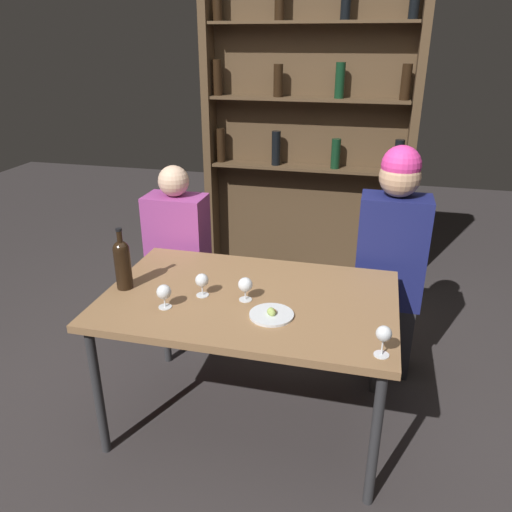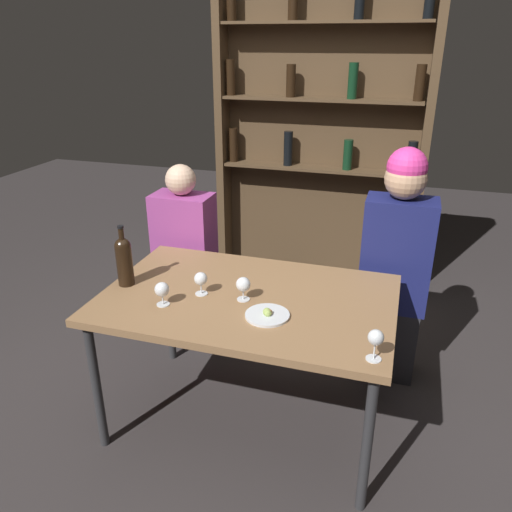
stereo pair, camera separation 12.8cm
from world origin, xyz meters
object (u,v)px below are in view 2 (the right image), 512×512
Objects in this scene: wine_glass_1 at (376,339)px; wine_glass_3 at (243,285)px; wine_bottle at (124,259)px; seated_person_right at (395,270)px; food_plate_0 at (267,315)px; seated_person_left at (186,262)px; wine_glass_2 at (201,280)px; wine_glass_0 at (162,290)px.

wine_glass_1 is 0.69m from wine_glass_3.
wine_bottle is 1.45m from seated_person_right.
wine_bottle reaches higher than food_plate_0.
wine_glass_1 is 0.11× the size of seated_person_left.
seated_person_right is (1.26, 0.69, -0.19)m from wine_bottle.
wine_glass_3 is 0.10× the size of seated_person_left.
wine_bottle is 0.61m from wine_glass_3.
wine_glass_3 is 0.95m from seated_person_left.
wine_glass_1 is at bearing -19.80° from wine_glass_2.
seated_person_right is (0.04, 0.98, -0.15)m from wine_glass_1.
wine_glass_0 and wine_glass_2 have the same top height.
wine_glass_0 is at bearing -155.38° from wine_glass_3.
wine_bottle is at bearing -151.28° from seated_person_right.
food_plate_0 is (0.36, -0.11, -0.07)m from wine_glass_2.
wine_glass_0 is 1.00× the size of wine_glass_2.
wine_glass_0 is 0.99× the size of wine_glass_3.
wine_glass_2 is at bearing 49.49° from wine_glass_0.
wine_glass_3 is 0.95m from seated_person_right.
food_plate_0 is at bearing -37.70° from wine_glass_3.
seated_person_left reaches higher than wine_glass_3.
wine_glass_0 is 1.30m from seated_person_right.
wine_glass_3 reaches higher than wine_glass_2.
seated_person_right reaches higher than seated_person_left.
seated_person_right is at bearing 57.19° from food_plate_0.
wine_glass_0 is at bearing -130.51° from wine_glass_2.
seated_person_left is (-0.76, 0.79, -0.19)m from food_plate_0.
wine_glass_3 is at bearing 24.62° from wine_glass_0.
seated_person_left is at bearing 141.55° from wine_glass_1.
wine_glass_3 reaches higher than wine_glass_0.
wine_glass_3 is at bearing 1.63° from wine_bottle.
seated_person_left reaches higher than food_plate_0.
wine_glass_2 is 0.21m from wine_glass_3.
food_plate_0 is at bearing 4.51° from wine_glass_0.
wine_glass_0 is 0.37m from wine_glass_3.
seated_person_right is (0.66, 0.67, -0.13)m from wine_glass_3.
wine_glass_3 is at bearing 1.46° from wine_glass_2.
wine_glass_1 is at bearing -92.19° from seated_person_right.
seated_person_right is at bearing 38.08° from wine_glass_2.
wine_glass_2 is (-0.83, 0.30, -0.01)m from wine_glass_1.
wine_bottle is 2.70× the size of wine_glass_3.
wine_glass_2 is at bearing 162.90° from food_plate_0.
seated_person_left reaches higher than wine_glass_1.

